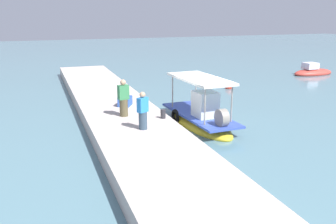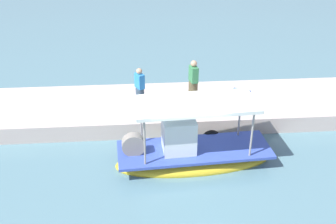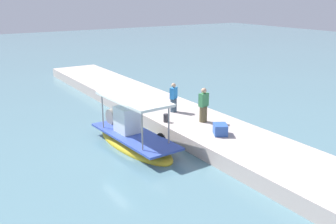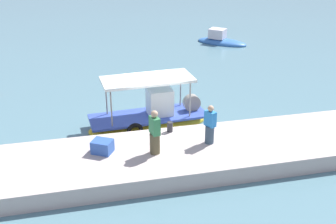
{
  "view_description": "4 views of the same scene",
  "coord_description": "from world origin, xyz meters",
  "px_view_note": "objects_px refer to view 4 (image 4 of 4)",
  "views": [
    {
      "loc": [
        16.32,
        -7.36,
        5.53
      ],
      "look_at": [
        -0.59,
        -1.47,
        0.72
      ],
      "focal_mm": 40.69,
      "sensor_mm": 36.0,
      "label": 1
    },
    {
      "loc": [
        1.57,
        11.99,
        8.44
      ],
      "look_at": [
        0.45,
        -2.17,
        0.86
      ],
      "focal_mm": 43.53,
      "sensor_mm": 36.0,
      "label": 2
    },
    {
      "loc": [
        -15.53,
        7.98,
        6.88
      ],
      "look_at": [
        0.07,
        -2.03,
        1.24
      ],
      "focal_mm": 41.55,
      "sensor_mm": 36.0,
      "label": 3
    },
    {
      "loc": [
        -3.41,
        -17.19,
        8.56
      ],
      "look_at": [
        0.3,
        -1.38,
        1.3
      ],
      "focal_mm": 44.55,
      "sensor_mm": 36.0,
      "label": 4
    }
  ],
  "objects_px": {
    "main_fishing_boat": "(150,118)",
    "fisherman_by_crate": "(210,126)",
    "moored_boat_near": "(221,41)",
    "fisherman_near_bollard": "(155,134)",
    "mooring_bollard": "(170,127)",
    "cargo_crate": "(102,146)"
  },
  "relations": [
    {
      "from": "moored_boat_near",
      "to": "fisherman_by_crate",
      "type": "bearing_deg",
      "value": -111.42
    },
    {
      "from": "cargo_crate",
      "to": "moored_boat_near",
      "type": "height_order",
      "value": "cargo_crate"
    },
    {
      "from": "main_fishing_boat",
      "to": "mooring_bollard",
      "type": "bearing_deg",
      "value": -78.25
    },
    {
      "from": "moored_boat_near",
      "to": "fisherman_near_bollard",
      "type": "bearing_deg",
      "value": -117.35
    },
    {
      "from": "main_fishing_boat",
      "to": "cargo_crate",
      "type": "relative_size",
      "value": 7.69
    },
    {
      "from": "mooring_bollard",
      "to": "cargo_crate",
      "type": "distance_m",
      "value": 3.11
    },
    {
      "from": "fisherman_by_crate",
      "to": "cargo_crate",
      "type": "distance_m",
      "value": 4.23
    },
    {
      "from": "mooring_bollard",
      "to": "cargo_crate",
      "type": "relative_size",
      "value": 0.57
    },
    {
      "from": "fisherman_near_bollard",
      "to": "fisherman_by_crate",
      "type": "relative_size",
      "value": 1.09
    },
    {
      "from": "main_fishing_boat",
      "to": "fisherman_by_crate",
      "type": "relative_size",
      "value": 3.55
    },
    {
      "from": "fisherman_near_bollard",
      "to": "cargo_crate",
      "type": "distance_m",
      "value": 2.07
    },
    {
      "from": "fisherman_near_bollard",
      "to": "mooring_bollard",
      "type": "xyz_separation_m",
      "value": [
        0.97,
        1.63,
        -0.58
      ]
    },
    {
      "from": "mooring_bollard",
      "to": "fisherman_by_crate",
      "type": "bearing_deg",
      "value": -45.69
    },
    {
      "from": "main_fishing_boat",
      "to": "moored_boat_near",
      "type": "relative_size",
      "value": 1.37
    },
    {
      "from": "fisherman_near_bollard",
      "to": "fisherman_by_crate",
      "type": "height_order",
      "value": "fisherman_near_bollard"
    },
    {
      "from": "main_fishing_boat",
      "to": "fisherman_by_crate",
      "type": "xyz_separation_m",
      "value": [
        1.73,
        -3.41,
        0.99
      ]
    },
    {
      "from": "main_fishing_boat",
      "to": "mooring_bollard",
      "type": "relative_size",
      "value": 13.43
    },
    {
      "from": "fisherman_by_crate",
      "to": "moored_boat_near",
      "type": "height_order",
      "value": "fisherman_by_crate"
    },
    {
      "from": "main_fishing_boat",
      "to": "fisherman_by_crate",
      "type": "bearing_deg",
      "value": -63.14
    },
    {
      "from": "fisherman_by_crate",
      "to": "moored_boat_near",
      "type": "relative_size",
      "value": 0.39
    },
    {
      "from": "fisherman_by_crate",
      "to": "fisherman_near_bollard",
      "type": "bearing_deg",
      "value": -172.37
    },
    {
      "from": "fisherman_by_crate",
      "to": "cargo_crate",
      "type": "bearing_deg",
      "value": 177.33
    }
  ]
}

